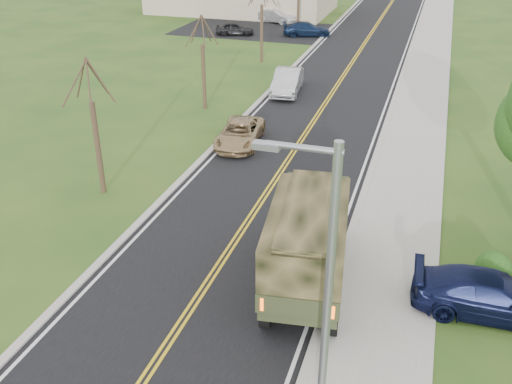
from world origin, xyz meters
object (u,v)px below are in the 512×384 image
at_px(suv_champagne, 240,133).
at_px(sedan_silver, 287,81).
at_px(military_truck, 309,236).
at_px(pickup_navy, 491,295).

height_order(suv_champagne, sedan_silver, sedan_silver).
height_order(military_truck, suv_champagne, military_truck).
relative_size(military_truck, sedan_silver, 1.47).
bearing_deg(sedan_silver, suv_champagne, -96.70).
bearing_deg(military_truck, pickup_navy, -4.94).
bearing_deg(military_truck, suv_champagne, 111.85).
xyz_separation_m(military_truck, pickup_navy, (5.80, 0.25, -1.23)).
distance_m(sedan_silver, pickup_navy, 23.66).
xyz_separation_m(sedan_silver, pickup_navy, (11.96, -20.41, -0.09)).
bearing_deg(military_truck, sedan_silver, 99.14).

